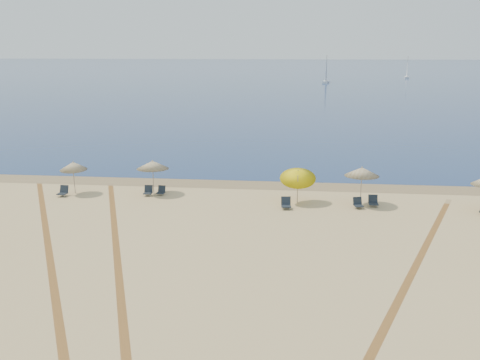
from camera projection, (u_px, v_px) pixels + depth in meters
The scene contains 15 objects.
ocean at pixel (290, 70), 233.95m from camera, with size 500.00×500.00×0.00m, color #0C2151.
wet_sand at pixel (246, 184), 39.99m from camera, with size 500.00×500.00×0.00m, color olive.
umbrella_1 at pixel (73, 166), 37.01m from camera, with size 1.85×1.88×2.30m.
umbrella_2 at pixel (153, 165), 36.98m from camera, with size 2.21×2.21×2.37m.
umbrella_3 at pixel (298, 175), 34.74m from camera, with size 2.33×2.36×2.61m.
umbrella_4 at pixel (362, 172), 34.36m from camera, with size 2.21×2.21×2.51m.
chair_1 at pixel (63, 191), 36.76m from camera, with size 0.65×0.75×0.72m.
chair_2 at pixel (148, 191), 36.92m from camera, with size 0.59×0.69×0.68m.
chair_3 at pixel (161, 191), 37.06m from camera, with size 0.57×0.65×0.62m.
chair_4 at pixel (286, 204), 33.90m from camera, with size 0.67×0.76×0.73m.
chair_5 at pixel (358, 203), 34.04m from camera, with size 0.69×0.76×0.67m.
chair_6 at pixel (373, 201), 34.41m from camera, with size 0.61×0.71×0.71m.
sailboat_0 at pixel (407, 71), 174.08m from camera, with size 1.76×4.81×7.00m.
sailboat_1 at pixel (326, 74), 150.41m from camera, with size 2.27×5.32×7.69m.
tire_tracks at pixel (175, 251), 26.94m from camera, with size 56.03×42.45×0.00m.
Camera 1 is at (3.70, -14.56, 9.93)m, focal length 40.35 mm.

